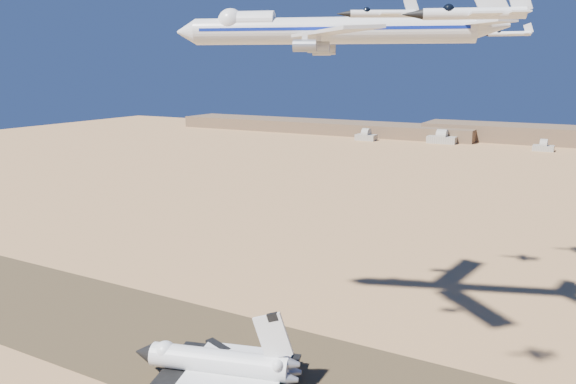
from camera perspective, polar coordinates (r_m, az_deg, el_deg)
The scene contains 10 objects.
ground at distance 162.09m, azimuth -6.46°, elevation -16.41°, with size 1200.00×1200.00×0.00m, color #AC794C.
runway at distance 162.07m, azimuth -6.46°, elevation -16.40°, with size 600.00×50.00×0.06m, color #483A24.
ridgeline at distance 646.45m, azimuth 27.18°, elevation 4.83°, with size 960.00×90.00×18.00m.
hangars at distance 615.87m, azimuth 14.87°, elevation 5.20°, with size 200.50×29.50×30.00m.
shuttle at distance 147.57m, azimuth -7.15°, elevation -16.98°, with size 43.74×34.20×21.37m.
carrier_747 at distance 149.59m, azimuth 3.38°, elevation 16.06°, with size 83.94×62.07×21.18m.
chase_jet_a at distance 101.07m, azimuth 9.43°, elevation 17.46°, with size 13.18×8.75×3.47m.
chase_jet_b at distance 79.96m, azimuth 18.09°, elevation 16.89°, with size 15.90×9.35×4.07m.
chase_jet_c at distance 187.39m, azimuth 14.62°, elevation 14.84°, with size 15.38×8.67×3.86m.
chase_jet_d at distance 204.52m, azimuth 21.46°, elevation 14.75°, with size 16.38×9.38×4.14m.
Camera 1 is at (83.37, -115.04, 78.01)m, focal length 35.00 mm.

